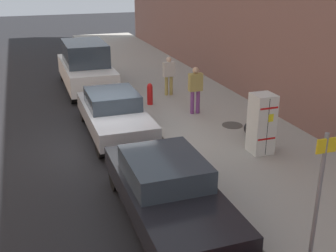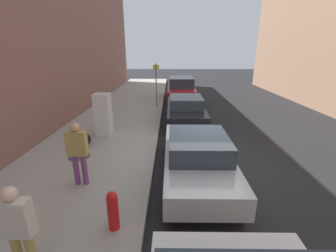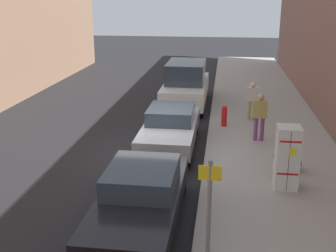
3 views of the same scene
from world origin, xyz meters
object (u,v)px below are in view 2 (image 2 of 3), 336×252
(discarded_refrigerator, at_px, (103,114))
(parked_suv_red, at_px, (181,89))
(pedestrian_standing_near, at_px, (18,227))
(parked_sedan_dark, at_px, (185,109))
(pedestrian_walking_far, at_px, (78,150))
(parked_sedan_silver, at_px, (197,156))
(street_sign_post, at_px, (156,83))
(fire_hydrant, at_px, (113,210))
(trash_bag, at_px, (85,139))

(discarded_refrigerator, bearing_deg, parked_suv_red, 64.70)
(discarded_refrigerator, xyz_separation_m, pedestrian_standing_near, (0.57, -6.36, 0.05))
(parked_suv_red, bearing_deg, parked_sedan_dark, -90.00)
(pedestrian_walking_far, relative_size, parked_sedan_silver, 0.38)
(pedestrian_walking_far, bearing_deg, street_sign_post, -45.34)
(pedestrian_standing_near, bearing_deg, parked_sedan_dark, -118.81)
(fire_hydrant, xyz_separation_m, parked_sedan_dark, (1.88, 7.51, 0.13))
(pedestrian_standing_near, bearing_deg, pedestrian_walking_far, -96.71)
(fire_hydrant, distance_m, pedestrian_standing_near, 1.58)
(pedestrian_standing_near, bearing_deg, street_sign_post, -106.27)
(parked_suv_red, bearing_deg, trash_bag, -114.37)
(street_sign_post, relative_size, parked_sedan_dark, 0.57)
(trash_bag, height_order, pedestrian_standing_near, pedestrian_standing_near)
(trash_bag, relative_size, parked_sedan_silver, 0.10)
(parked_suv_red, bearing_deg, pedestrian_walking_far, -105.37)
(parked_suv_red, bearing_deg, fire_hydrant, -98.27)
(street_sign_post, bearing_deg, parked_sedan_silver, -78.46)
(fire_hydrant, relative_size, trash_bag, 1.83)
(discarded_refrigerator, xyz_separation_m, parked_sedan_dark, (3.57, 2.15, -0.31))
(parked_sedan_dark, bearing_deg, pedestrian_standing_near, -109.41)
(pedestrian_standing_near, bearing_deg, parked_suv_red, -111.57)
(street_sign_post, relative_size, trash_bag, 5.77)
(fire_hydrant, distance_m, pedestrian_walking_far, 2.08)
(street_sign_post, xyz_separation_m, pedestrian_walking_far, (-1.47, -8.65, -0.48))
(parked_sedan_dark, bearing_deg, pedestrian_walking_far, -117.67)
(discarded_refrigerator, bearing_deg, pedestrian_walking_far, -83.26)
(discarded_refrigerator, xyz_separation_m, parked_suv_red, (3.57, 7.55, -0.16))
(pedestrian_walking_far, relative_size, parked_sedan_dark, 0.37)
(pedestrian_walking_far, relative_size, parked_suv_red, 0.37)
(fire_hydrant, height_order, pedestrian_standing_near, pedestrian_standing_near)
(discarded_refrigerator, bearing_deg, trash_bag, -108.35)
(street_sign_post, bearing_deg, pedestrian_standing_near, -96.87)
(trash_bag, bearing_deg, parked_sedan_dark, 40.35)
(street_sign_post, height_order, trash_bag, street_sign_post)
(trash_bag, distance_m, pedestrian_standing_near, 5.27)
(pedestrian_walking_far, height_order, parked_suv_red, pedestrian_walking_far)
(discarded_refrigerator, bearing_deg, fire_hydrant, -72.50)
(parked_sedan_silver, distance_m, parked_suv_red, 10.76)
(pedestrian_standing_near, height_order, parked_suv_red, pedestrian_standing_near)
(trash_bag, height_order, parked_suv_red, parked_suv_red)
(discarded_refrigerator, relative_size, parked_suv_red, 0.38)
(pedestrian_standing_near, distance_m, parked_sedan_dark, 9.03)
(parked_sedan_silver, distance_m, parked_sedan_dark, 5.37)
(parked_sedan_silver, height_order, parked_suv_red, parked_suv_red)
(fire_hydrant, distance_m, parked_sedan_silver, 2.86)
(discarded_refrigerator, relative_size, street_sign_post, 0.65)
(parked_sedan_silver, xyz_separation_m, parked_suv_red, (0.00, 10.76, 0.15))
(discarded_refrigerator, relative_size, parked_sedan_dark, 0.37)
(parked_sedan_silver, bearing_deg, pedestrian_standing_near, -133.64)
(discarded_refrigerator, height_order, pedestrian_walking_far, discarded_refrigerator)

